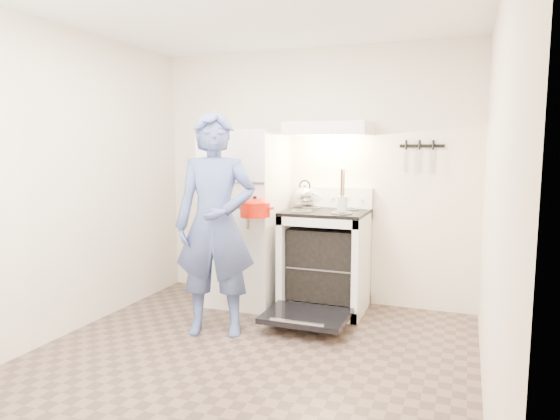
# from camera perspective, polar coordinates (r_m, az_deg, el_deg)

# --- Properties ---
(floor) EXTENTS (3.60, 3.60, 0.00)m
(floor) POSITION_cam_1_polar(r_m,az_deg,el_deg) (3.67, -5.00, -17.64)
(floor) COLOR brown
(floor) RESTS_ON ground
(back_wall) EXTENTS (3.20, 0.02, 2.50)m
(back_wall) POSITION_cam_1_polar(r_m,az_deg,el_deg) (5.02, 3.75, 3.88)
(back_wall) COLOR beige
(back_wall) RESTS_ON ground
(refrigerator) EXTENTS (0.70, 0.70, 1.70)m
(refrigerator) POSITION_cam_1_polar(r_m,az_deg,el_deg) (4.94, -3.93, -0.84)
(refrigerator) COLOR white
(refrigerator) RESTS_ON floor
(stove_body) EXTENTS (0.76, 0.65, 0.92)m
(stove_body) POSITION_cam_1_polar(r_m,az_deg,el_deg) (4.76, 5.20, -5.93)
(stove_body) COLOR white
(stove_body) RESTS_ON floor
(cooktop) EXTENTS (0.76, 0.65, 0.03)m
(cooktop) POSITION_cam_1_polar(r_m,az_deg,el_deg) (4.68, 5.27, -0.26)
(cooktop) COLOR black
(cooktop) RESTS_ON stove_body
(backsplash) EXTENTS (0.76, 0.07, 0.20)m
(backsplash) POSITION_cam_1_polar(r_m,az_deg,el_deg) (4.94, 6.16, 1.47)
(backsplash) COLOR white
(backsplash) RESTS_ON cooktop
(oven_door) EXTENTS (0.70, 0.54, 0.04)m
(oven_door) POSITION_cam_1_polar(r_m,az_deg,el_deg) (4.30, 2.99, -11.99)
(oven_door) COLOR black
(oven_door) RESTS_ON floor
(oven_rack) EXTENTS (0.60, 0.52, 0.01)m
(oven_rack) POSITION_cam_1_polar(r_m,az_deg,el_deg) (4.77, 5.20, -6.17)
(oven_rack) COLOR slate
(oven_rack) RESTS_ON stove_body
(range_hood) EXTENTS (0.76, 0.50, 0.12)m
(range_hood) POSITION_cam_1_polar(r_m,az_deg,el_deg) (4.71, 5.62, 9.24)
(range_hood) COLOR white
(range_hood) RESTS_ON back_wall
(knife_strip) EXTENTS (0.40, 0.02, 0.03)m
(knife_strip) POSITION_cam_1_polar(r_m,az_deg,el_deg) (4.80, 15.91, 7.05)
(knife_strip) COLOR black
(knife_strip) RESTS_ON back_wall
(pizza_stone) EXTENTS (0.34, 0.34, 0.02)m
(pizza_stone) POSITION_cam_1_polar(r_m,az_deg,el_deg) (4.79, 6.15, -5.93)
(pizza_stone) COLOR #7F6449
(pizza_stone) RESTS_ON oven_rack
(tea_kettle) EXTENTS (0.22, 0.18, 0.27)m
(tea_kettle) POSITION_cam_1_polar(r_m,az_deg,el_deg) (4.95, 2.84, 1.90)
(tea_kettle) COLOR silver
(tea_kettle) RESTS_ON cooktop
(utensil_jar) EXTENTS (0.11, 0.11, 0.13)m
(utensil_jar) POSITION_cam_1_polar(r_m,az_deg,el_deg) (4.42, 7.13, 0.73)
(utensil_jar) COLOR silver
(utensil_jar) RESTS_ON cooktop
(person) EXTENTS (0.76, 0.61, 1.82)m
(person) POSITION_cam_1_polar(r_m,az_deg,el_deg) (4.10, -7.38, -1.70)
(person) COLOR navy
(person) RESTS_ON floor
(dutch_oven) EXTENTS (0.33, 0.26, 0.22)m
(dutch_oven) POSITION_cam_1_polar(r_m,az_deg,el_deg) (4.35, -2.89, 0.02)
(dutch_oven) COLOR red
(dutch_oven) RESTS_ON person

